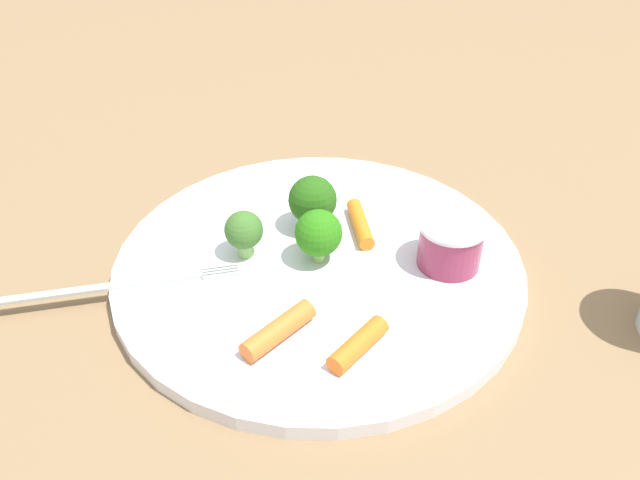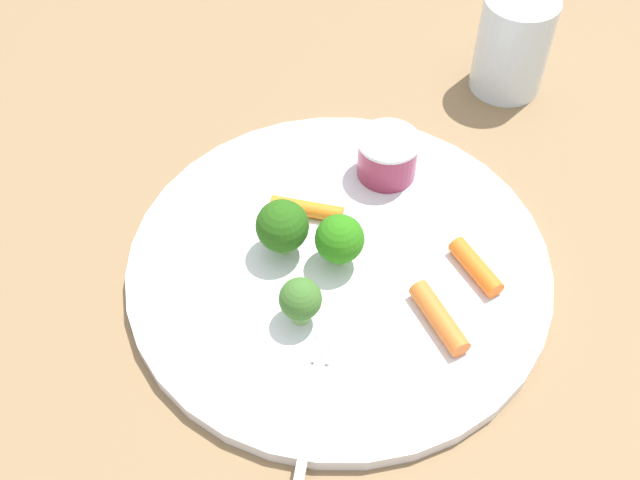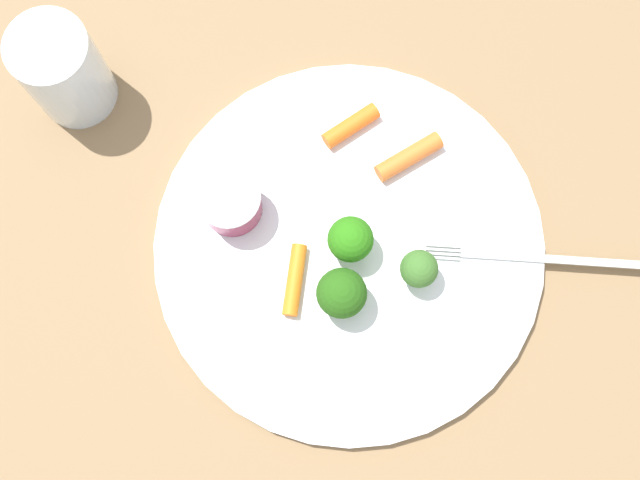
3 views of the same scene
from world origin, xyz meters
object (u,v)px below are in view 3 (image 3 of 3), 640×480
(broccoli_floret_2, at_px, (342,293))
(carrot_stick_0, at_px, (292,275))
(carrot_stick_1, at_px, (351,126))
(drinking_glass, at_px, (63,71))
(carrot_stick_2, at_px, (409,157))
(sauce_cup, at_px, (231,203))
(broccoli_floret_0, at_px, (419,269))
(fork, at_px, (544,259))
(plate, at_px, (349,248))
(broccoli_floret_1, at_px, (350,240))

(broccoli_floret_2, xyz_separation_m, carrot_stick_0, (-0.02, 0.04, -0.02))
(carrot_stick_1, relative_size, drinking_glass, 0.55)
(carrot_stick_2, bearing_deg, sauce_cup, 163.09)
(carrot_stick_0, distance_m, carrot_stick_2, 0.14)
(broccoli_floret_0, bearing_deg, sauce_cup, 126.61)
(carrot_stick_1, height_order, fork, carrot_stick_1)
(plate, height_order, carrot_stick_0, carrot_stick_0)
(sauce_cup, relative_size, broccoli_floret_2, 1.07)
(plate, bearing_deg, broccoli_floret_0, -56.45)
(broccoli_floret_1, xyz_separation_m, carrot_stick_0, (-0.05, 0.00, -0.02))
(sauce_cup, height_order, drinking_glass, drinking_glass)
(sauce_cup, bearing_deg, broccoli_floret_2, -73.41)
(broccoli_floret_0, bearing_deg, carrot_stick_0, 148.04)
(broccoli_floret_1, distance_m, carrot_stick_0, 0.06)
(plate, bearing_deg, carrot_stick_0, 175.14)
(broccoli_floret_0, relative_size, drinking_glass, 0.42)
(carrot_stick_1, bearing_deg, carrot_stick_0, -144.12)
(broccoli_floret_0, relative_size, broccoli_floret_1, 0.87)
(sauce_cup, relative_size, carrot_stick_0, 0.89)
(broccoli_floret_1, relative_size, drinking_glass, 0.48)
(carrot_stick_1, relative_size, fork, 0.31)
(sauce_cup, bearing_deg, broccoli_floret_1, -52.10)
(broccoli_floret_2, relative_size, carrot_stick_0, 0.83)
(broccoli_floret_1, xyz_separation_m, carrot_stick_1, (0.06, 0.08, -0.02))
(sauce_cup, distance_m, carrot_stick_2, 0.15)
(sauce_cup, height_order, carrot_stick_2, sauce_cup)
(sauce_cup, xyz_separation_m, carrot_stick_1, (0.12, 0.00, -0.01))
(plate, height_order, carrot_stick_1, carrot_stick_1)
(sauce_cup, bearing_deg, plate, -51.62)
(carrot_stick_1, distance_m, drinking_glass, 0.24)
(broccoli_floret_0, bearing_deg, carrot_stick_1, 79.40)
(sauce_cup, height_order, carrot_stick_1, sauce_cup)
(broccoli_floret_1, distance_m, drinking_glass, 0.27)
(sauce_cup, xyz_separation_m, carrot_stick_2, (0.14, -0.04, -0.01))
(carrot_stick_0, bearing_deg, fork, -29.14)
(sauce_cup, bearing_deg, carrot_stick_2, -16.91)
(carrot_stick_1, xyz_separation_m, drinking_glass, (-0.18, 0.16, 0.03))
(broccoli_floret_2, height_order, carrot_stick_0, broccoli_floret_2)
(plate, xyz_separation_m, carrot_stick_1, (0.06, 0.08, 0.01))
(broccoli_floret_0, xyz_separation_m, fork, (0.09, -0.05, -0.02))
(sauce_cup, distance_m, broccoli_floret_2, 0.12)
(carrot_stick_1, distance_m, carrot_stick_2, 0.05)
(carrot_stick_1, distance_m, fork, 0.19)
(broccoli_floret_1, bearing_deg, broccoli_floret_2, -132.31)
(plate, height_order, sauce_cup, sauce_cup)
(fork, bearing_deg, carrot_stick_0, 150.86)
(plate, distance_m, carrot_stick_2, 0.09)
(broccoli_floret_2, bearing_deg, carrot_stick_1, 53.26)
(broccoli_floret_0, height_order, carrot_stick_2, broccoli_floret_0)
(carrot_stick_1, bearing_deg, fork, -68.79)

